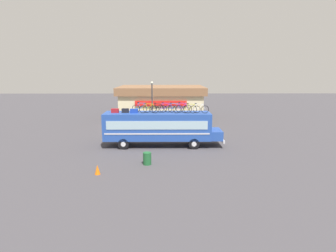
{
  "coord_description": "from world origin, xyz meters",
  "views": [
    {
      "loc": [
        0.76,
        -25.36,
        6.89
      ],
      "look_at": [
        0.97,
        0.0,
        1.87
      ],
      "focal_mm": 30.27,
      "sensor_mm": 36.0,
      "label": 1
    }
  ],
  "objects_px": {
    "rooftop_bicycle_5": "(174,108)",
    "rooftop_bicycle_7": "(191,109)",
    "luggage_bag_3": "(134,111)",
    "traffic_cone": "(97,170)",
    "bus": "(159,126)",
    "trash_bin": "(147,158)",
    "luggage_bag_2": "(125,111)",
    "rooftop_bicycle_3": "(158,108)",
    "rooftop_bicycle_4": "(166,108)",
    "rooftop_bicycle_8": "(199,109)",
    "rooftop_bicycle_2": "(149,109)",
    "luggage_bag_1": "(115,111)",
    "rooftop_bicycle_1": "(141,108)",
    "rooftop_bicycle_6": "(182,109)",
    "street_lamp": "(152,103)"
  },
  "relations": [
    {
      "from": "rooftop_bicycle_4",
      "to": "street_lamp",
      "type": "height_order",
      "value": "street_lamp"
    },
    {
      "from": "traffic_cone",
      "to": "rooftop_bicycle_4",
      "type": "bearing_deg",
      "value": 57.99
    },
    {
      "from": "luggage_bag_1",
      "to": "rooftop_bicycle_5",
      "type": "distance_m",
      "value": 5.33
    },
    {
      "from": "luggage_bag_2",
      "to": "rooftop_bicycle_5",
      "type": "distance_m",
      "value": 4.4
    },
    {
      "from": "rooftop_bicycle_3",
      "to": "rooftop_bicycle_8",
      "type": "bearing_deg",
      "value": -7.58
    },
    {
      "from": "traffic_cone",
      "to": "luggage_bag_2",
      "type": "bearing_deg",
      "value": 82.56
    },
    {
      "from": "rooftop_bicycle_3",
      "to": "rooftop_bicycle_4",
      "type": "distance_m",
      "value": 0.73
    },
    {
      "from": "luggage_bag_2",
      "to": "rooftop_bicycle_2",
      "type": "bearing_deg",
      "value": -7.19
    },
    {
      "from": "luggage_bag_1",
      "to": "rooftop_bicycle_3",
      "type": "relative_size",
      "value": 0.41
    },
    {
      "from": "rooftop_bicycle_2",
      "to": "street_lamp",
      "type": "distance_m",
      "value": 7.26
    },
    {
      "from": "rooftop_bicycle_4",
      "to": "street_lamp",
      "type": "bearing_deg",
      "value": 102.95
    },
    {
      "from": "rooftop_bicycle_4",
      "to": "trash_bin",
      "type": "height_order",
      "value": "rooftop_bicycle_4"
    },
    {
      "from": "rooftop_bicycle_5",
      "to": "rooftop_bicycle_4",
      "type": "bearing_deg",
      "value": -179.14
    },
    {
      "from": "rooftop_bicycle_1",
      "to": "rooftop_bicycle_3",
      "type": "bearing_deg",
      "value": 2.57
    },
    {
      "from": "luggage_bag_1",
      "to": "traffic_cone",
      "type": "distance_m",
      "value": 7.85
    },
    {
      "from": "rooftop_bicycle_6",
      "to": "rooftop_bicycle_4",
      "type": "bearing_deg",
      "value": 162.38
    },
    {
      "from": "luggage_bag_1",
      "to": "rooftop_bicycle_1",
      "type": "bearing_deg",
      "value": 0.23
    },
    {
      "from": "rooftop_bicycle_3",
      "to": "rooftop_bicycle_6",
      "type": "xyz_separation_m",
      "value": [
        2.19,
        -0.42,
        0.04
      ]
    },
    {
      "from": "rooftop_bicycle_1",
      "to": "street_lamp",
      "type": "bearing_deg",
      "value": 84.76
    },
    {
      "from": "rooftop_bicycle_3",
      "to": "rooftop_bicycle_4",
      "type": "bearing_deg",
      "value": 3.23
    },
    {
      "from": "luggage_bag_1",
      "to": "rooftop_bicycle_3",
      "type": "bearing_deg",
      "value": 1.13
    },
    {
      "from": "bus",
      "to": "street_lamp",
      "type": "bearing_deg",
      "value": 97.97
    },
    {
      "from": "rooftop_bicycle_5",
      "to": "rooftop_bicycle_6",
      "type": "bearing_deg",
      "value": -32.83
    },
    {
      "from": "luggage_bag_2",
      "to": "rooftop_bicycle_4",
      "type": "relative_size",
      "value": 0.35
    },
    {
      "from": "rooftop_bicycle_4",
      "to": "rooftop_bicycle_5",
      "type": "distance_m",
      "value": 0.72
    },
    {
      "from": "rooftop_bicycle_8",
      "to": "rooftop_bicycle_1",
      "type": "bearing_deg",
      "value": 175.32
    },
    {
      "from": "rooftop_bicycle_7",
      "to": "rooftop_bicycle_8",
      "type": "xyz_separation_m",
      "value": [
        0.71,
        -0.17,
        0.01
      ]
    },
    {
      "from": "luggage_bag_2",
      "to": "rooftop_bicycle_5",
      "type": "relative_size",
      "value": 0.36
    },
    {
      "from": "rooftop_bicycle_2",
      "to": "rooftop_bicycle_3",
      "type": "xyz_separation_m",
      "value": [
        0.78,
        0.37,
        -0.02
      ]
    },
    {
      "from": "luggage_bag_2",
      "to": "rooftop_bicycle_7",
      "type": "height_order",
      "value": "rooftop_bicycle_7"
    },
    {
      "from": "rooftop_bicycle_5",
      "to": "luggage_bag_2",
      "type": "bearing_deg",
      "value": -178.05
    },
    {
      "from": "luggage_bag_1",
      "to": "luggage_bag_3",
      "type": "distance_m",
      "value": 1.74
    },
    {
      "from": "bus",
      "to": "rooftop_bicycle_4",
      "type": "relative_size",
      "value": 6.1
    },
    {
      "from": "rooftop_bicycle_4",
      "to": "rooftop_bicycle_6",
      "type": "height_order",
      "value": "rooftop_bicycle_6"
    },
    {
      "from": "rooftop_bicycle_1",
      "to": "rooftop_bicycle_2",
      "type": "distance_m",
      "value": 0.77
    },
    {
      "from": "luggage_bag_1",
      "to": "rooftop_bicycle_6",
      "type": "relative_size",
      "value": 0.39
    },
    {
      "from": "rooftop_bicycle_5",
      "to": "rooftop_bicycle_7",
      "type": "xyz_separation_m",
      "value": [
        1.51,
        -0.37,
        -0.0
      ]
    },
    {
      "from": "luggage_bag_1",
      "to": "rooftop_bicycle_2",
      "type": "height_order",
      "value": "rooftop_bicycle_2"
    },
    {
      "from": "luggage_bag_1",
      "to": "rooftop_bicycle_5",
      "type": "bearing_deg",
      "value": 1.38
    },
    {
      "from": "rooftop_bicycle_6",
      "to": "trash_bin",
      "type": "xyz_separation_m",
      "value": [
        -2.86,
        -4.92,
        -3.05
      ]
    },
    {
      "from": "luggage_bag_3",
      "to": "traffic_cone",
      "type": "distance_m",
      "value": 7.91
    },
    {
      "from": "bus",
      "to": "traffic_cone",
      "type": "height_order",
      "value": "bus"
    },
    {
      "from": "luggage_bag_2",
      "to": "traffic_cone",
      "type": "bearing_deg",
      "value": -97.44
    },
    {
      "from": "luggage_bag_3",
      "to": "traffic_cone",
      "type": "relative_size",
      "value": 1.06
    },
    {
      "from": "bus",
      "to": "rooftop_bicycle_7",
      "type": "height_order",
      "value": "rooftop_bicycle_7"
    },
    {
      "from": "bus",
      "to": "trash_bin",
      "type": "relative_size",
      "value": 11.73
    },
    {
      "from": "rooftop_bicycle_5",
      "to": "rooftop_bicycle_7",
      "type": "relative_size",
      "value": 1.0
    },
    {
      "from": "rooftop_bicycle_4",
      "to": "rooftop_bicycle_7",
      "type": "height_order",
      "value": "rooftop_bicycle_4"
    },
    {
      "from": "rooftop_bicycle_5",
      "to": "luggage_bag_1",
      "type": "bearing_deg",
      "value": -178.62
    },
    {
      "from": "rooftop_bicycle_3",
      "to": "trash_bin",
      "type": "xyz_separation_m",
      "value": [
        -0.67,
        -5.34,
        -3.02
      ]
    }
  ]
}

